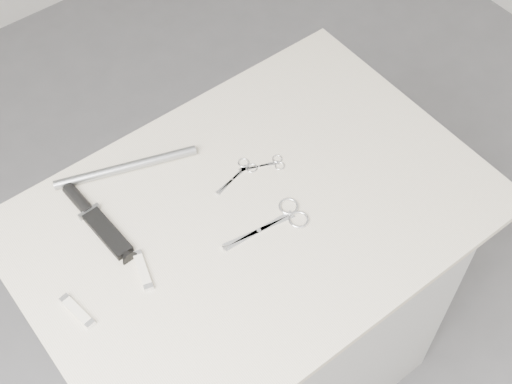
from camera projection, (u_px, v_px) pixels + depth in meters
ground at (254, 375)px, 2.27m from camera, size 4.00×4.00×0.01m
plinth at (254, 311)px, 1.90m from camera, size 0.90×0.60×0.90m
display_board at (253, 215)px, 1.53m from camera, size 1.00×0.70×0.02m
large_shears at (281, 219)px, 1.51m from camera, size 0.20×0.08×0.01m
embroidery_scissors_a at (241, 172)px, 1.58m from camera, size 0.12×0.05×0.00m
embroidery_scissors_b at (269, 164)px, 1.60m from camera, size 0.10×0.06×0.00m
sheathed_knife at (94, 217)px, 1.50m from camera, size 0.05×0.22×0.03m
pocket_knife_a at (77, 311)px, 1.38m from camera, size 0.03×0.09×0.01m
pocket_knife_b at (143, 270)px, 1.43m from camera, size 0.05×0.10×0.01m
metal_rail at (126, 167)px, 1.58m from camera, size 0.31×0.13×0.02m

